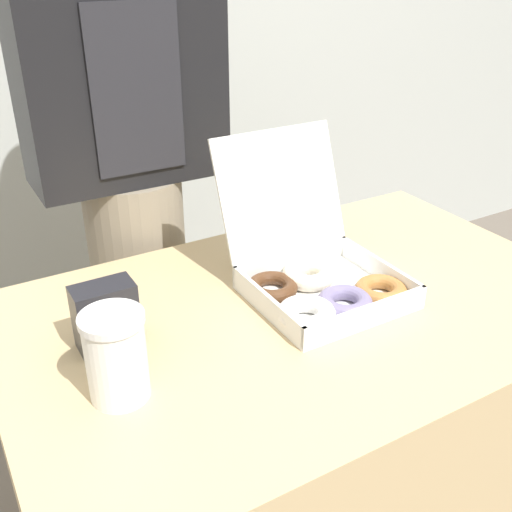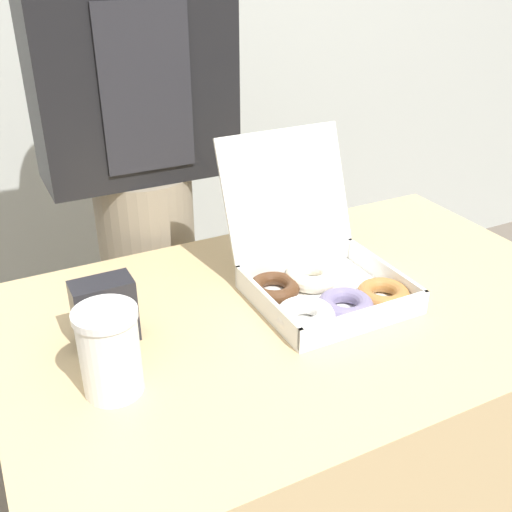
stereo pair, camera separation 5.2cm
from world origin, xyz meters
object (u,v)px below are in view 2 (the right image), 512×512
object	(u,v)px
person_customer	(141,176)
coffee_cup	(110,351)
napkin_holder	(105,311)
donut_box	(319,279)

from	to	relation	value
person_customer	coffee_cup	bearing A→B (deg)	-111.89
coffee_cup	napkin_holder	bearing A→B (deg)	79.39
donut_box	napkin_holder	world-z (taller)	donut_box
donut_box	napkin_holder	distance (m)	0.40
coffee_cup	person_customer	xyz separation A→B (m)	(0.23, 0.58, 0.05)
donut_box	person_customer	bearing A→B (deg)	110.79
donut_box	coffee_cup	bearing A→B (deg)	-168.16
coffee_cup	napkin_holder	distance (m)	0.14
donut_box	coffee_cup	size ratio (longest dim) A/B	2.42
person_customer	donut_box	bearing A→B (deg)	-69.21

